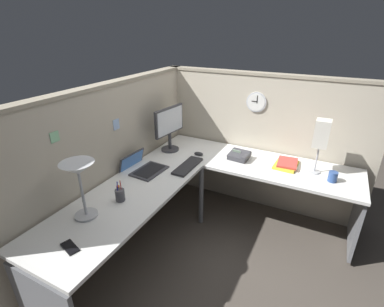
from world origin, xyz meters
TOP-DOWN VIEW (x-y plane):
  - ground_plane at (0.00, 0.00)m, footprint 6.80×6.80m
  - cubicle_wall_back at (-0.36, 0.87)m, footprint 2.57×0.12m
  - cubicle_wall_right at (0.87, -0.27)m, footprint 0.12×2.37m
  - desk at (-0.15, -0.05)m, footprint 2.35×2.15m
  - monitor at (0.33, 0.64)m, footprint 0.46×0.20m
  - laptop at (-0.21, 0.64)m, footprint 0.36×0.40m
  - keyboard at (0.04, 0.26)m, footprint 0.43×0.14m
  - computer_mouse at (0.35, 0.29)m, footprint 0.06×0.10m
  - desk_lamp_dome at (-1.01, 0.56)m, footprint 0.24×0.24m
  - pen_cup at (-0.73, 0.47)m, footprint 0.08×0.08m
  - cell_phone at (-1.31, 0.40)m, footprint 0.11×0.16m
  - office_phone at (0.46, -0.15)m, footprint 0.21×0.22m
  - book_stack at (0.52, -0.62)m, footprint 0.30×0.23m
  - desk_lamp_paper at (0.51, -0.89)m, footprint 0.13×0.13m
  - coffee_mug at (0.39, -1.05)m, footprint 0.08×0.08m
  - wall_clock at (0.82, -0.18)m, footprint 0.04×0.22m
  - pinned_note_leftmost at (-0.31, 0.82)m, footprint 0.08×0.00m
  - pinned_note_middle at (-0.95, 0.82)m, footprint 0.07×0.00m

SIDE VIEW (x-z plane):
  - ground_plane at x=0.00m, z-range 0.00..0.00m
  - desk at x=-0.15m, z-range 0.27..1.00m
  - cell_phone at x=-1.31m, z-range 0.73..0.74m
  - keyboard at x=0.04m, z-range 0.73..0.75m
  - computer_mouse at x=0.35m, z-range 0.73..0.76m
  - book_stack at x=0.52m, z-range 0.73..0.77m
  - laptop at x=-0.21m, z-range 0.65..0.86m
  - office_phone at x=0.46m, z-range 0.71..0.82m
  - coffee_mug at x=0.39m, z-range 0.73..0.83m
  - pen_cup at x=-0.73m, z-range 0.69..0.87m
  - cubicle_wall_back at x=-0.36m, z-range 0.00..1.58m
  - cubicle_wall_right at x=0.87m, z-range 0.00..1.58m
  - monitor at x=0.33m, z-range 0.77..1.27m
  - desk_lamp_dome at x=-1.01m, z-range 0.87..1.32m
  - desk_lamp_paper at x=0.51m, z-range 0.85..1.38m
  - pinned_note_leftmost at x=-0.31m, z-range 1.15..1.25m
  - wall_clock at x=0.82m, z-range 1.16..1.38m
  - pinned_note_middle at x=-0.95m, z-range 1.26..1.34m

